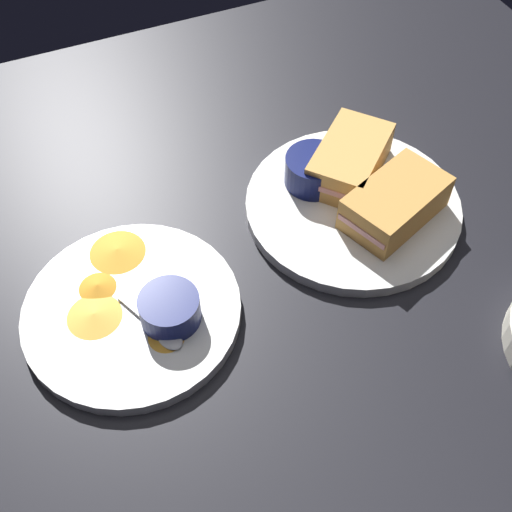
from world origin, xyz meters
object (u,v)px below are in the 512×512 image
(plate_chips_companion, at_px, (132,311))
(spoon_by_gravy_ramekin, at_px, (162,332))
(sandwich_half_far, at_px, (350,159))
(plate_sandwich_main, at_px, (352,206))
(sandwich_half_near, at_px, (395,203))
(ramekin_dark_sauce, at_px, (314,169))
(ramekin_light_gravy, at_px, (170,308))
(spoon_by_dark_ramekin, at_px, (345,204))

(plate_chips_companion, bearing_deg, spoon_by_gravy_ramekin, 114.03)
(spoon_by_gravy_ramekin, bearing_deg, sandwich_half_far, -155.59)
(plate_sandwich_main, relative_size, sandwich_half_near, 1.85)
(ramekin_dark_sauce, bearing_deg, ramekin_light_gravy, 27.96)
(ramekin_dark_sauce, distance_m, plate_chips_companion, 0.29)
(plate_chips_companion, bearing_deg, spoon_by_dark_ramekin, -172.18)
(ramekin_dark_sauce, bearing_deg, plate_sandwich_main, 120.20)
(plate_sandwich_main, height_order, sandwich_half_near, sandwich_half_near)
(sandwich_half_near, distance_m, spoon_by_dark_ramekin, 0.06)
(sandwich_half_near, bearing_deg, ramekin_dark_sauce, -55.68)
(sandwich_half_near, relative_size, ramekin_light_gravy, 2.21)
(sandwich_half_far, xyz_separation_m, spoon_by_gravy_ramekin, (0.30, 0.14, -0.02))
(ramekin_dark_sauce, bearing_deg, spoon_by_dark_ramekin, 107.05)
(ramekin_light_gravy, bearing_deg, spoon_by_dark_ramekin, -164.47)
(sandwich_half_far, xyz_separation_m, ramekin_dark_sauce, (0.05, -0.00, -0.00))
(sandwich_half_near, height_order, spoon_by_dark_ramekin, sandwich_half_near)
(sandwich_half_near, bearing_deg, spoon_by_gravy_ramekin, 8.68)
(sandwich_half_far, bearing_deg, ramekin_dark_sauce, -5.33)
(plate_sandwich_main, distance_m, ramekin_dark_sauce, 0.07)
(spoon_by_dark_ramekin, relative_size, plate_chips_companion, 0.40)
(sandwich_half_far, bearing_deg, plate_sandwich_main, 69.20)
(sandwich_half_near, height_order, ramekin_dark_sauce, sandwich_half_near)
(sandwich_half_far, relative_size, spoon_by_gravy_ramekin, 1.54)
(ramekin_dark_sauce, xyz_separation_m, ramekin_light_gravy, (0.24, 0.13, -0.00))
(spoon_by_gravy_ramekin, bearing_deg, plate_sandwich_main, -162.66)
(sandwich_half_near, relative_size, sandwich_half_far, 1.01)
(plate_sandwich_main, relative_size, spoon_by_dark_ramekin, 2.79)
(sandwich_half_far, xyz_separation_m, plate_chips_companion, (0.32, 0.09, -0.03))
(sandwich_half_near, distance_m, ramekin_light_gravy, 0.30)
(plate_chips_companion, bearing_deg, sandwich_half_near, -179.71)
(ramekin_dark_sauce, height_order, spoon_by_dark_ramekin, ramekin_dark_sauce)
(ramekin_light_gravy, relative_size, spoon_by_gravy_ramekin, 0.70)
(plate_sandwich_main, bearing_deg, spoon_by_gravy_ramekin, 17.34)
(plate_sandwich_main, height_order, ramekin_light_gravy, ramekin_light_gravy)
(plate_sandwich_main, xyz_separation_m, spoon_by_gravy_ramekin, (0.29, 0.09, 0.01))
(ramekin_light_gravy, bearing_deg, plate_chips_companion, -39.81)
(spoon_by_dark_ramekin, distance_m, plate_chips_companion, 0.30)
(plate_chips_companion, bearing_deg, ramekin_light_gravy, 140.19)
(sandwich_half_far, relative_size, ramekin_dark_sauce, 1.97)
(sandwich_half_far, relative_size, spoon_by_dark_ramekin, 1.50)
(plate_sandwich_main, bearing_deg, sandwich_half_far, -110.80)
(sandwich_half_near, height_order, plate_chips_companion, sandwich_half_near)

